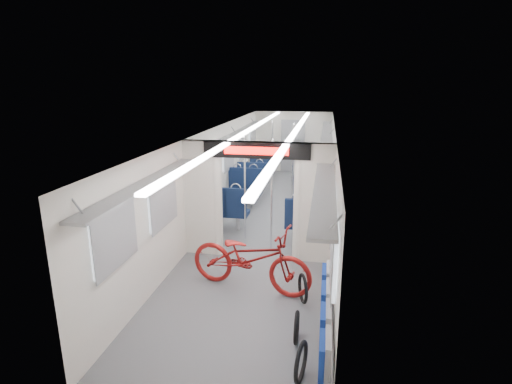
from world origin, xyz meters
The scene contains 14 objects.
carriage centered at (0.00, -0.27, 1.50)m, with size 12.00×12.02×2.31m.
bicycle centered at (0.11, -3.31, 0.56)m, with size 0.74×2.12×1.12m, color maroon.
flip_bench centered at (1.35, -4.80, 0.58)m, with size 0.12×2.09×0.50m.
bike_hoop_a centered at (1.09, -5.33, 0.22)m, with size 0.50×0.50×0.05m, color black.
bike_hoop_b centered at (0.99, -4.63, 0.20)m, with size 0.45×0.45×0.05m, color black.
bike_hoop_c centered at (1.01, -3.60, 0.22)m, with size 0.48×0.48×0.05m, color black.
seat_bay_near_left centered at (-0.93, 0.32, 0.57)m, with size 0.96×2.31×1.17m.
seat_bay_near_right centered at (0.93, -0.24, 0.56)m, with size 0.94×2.19×1.14m.
seat_bay_far_left centered at (-0.94, 3.49, 0.55)m, with size 0.93×2.15×1.12m.
seat_bay_far_right centered at (0.93, 3.47, 0.55)m, with size 0.92×2.12×1.11m.
stanchion_near_left centered at (-0.42, -1.15, 1.15)m, with size 0.04×0.04×2.30m, color silver.
stanchion_near_right centered at (0.22, -1.58, 1.15)m, with size 0.04×0.04×2.30m, color silver.
stanchion_far_left centered at (-0.26, 2.09, 1.15)m, with size 0.04×0.04×2.30m, color silver.
stanchion_far_right centered at (0.37, 1.56, 1.15)m, with size 0.04×0.04×2.30m, color silver.
Camera 1 is at (1.26, -9.27, 3.37)m, focal length 28.00 mm.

